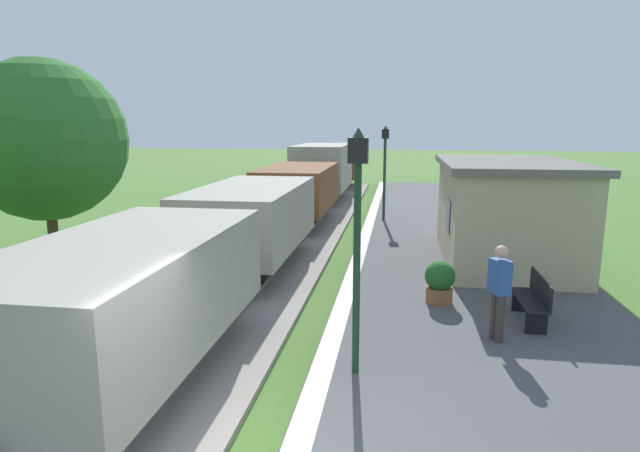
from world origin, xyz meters
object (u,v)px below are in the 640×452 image
(person_waiting, at_px, (499,289))
(tree_trackside_far, at_px, (44,140))
(lamp_post_far, at_px, (385,155))
(station_hut, at_px, (505,211))
(bench_down_platform, at_px, (473,219))
(lamp_post_near, at_px, (357,208))
(potted_planter, at_px, (440,281))
(freight_train, at_px, (300,189))
(bench_near_hut, at_px, (533,299))

(person_waiting, height_order, tree_trackside_far, tree_trackside_far)
(tree_trackside_far, bearing_deg, lamp_post_far, 40.90)
(station_hut, relative_size, lamp_post_far, 1.57)
(bench_down_platform, xyz_separation_m, lamp_post_near, (-3.19, -11.23, 2.08))
(station_hut, relative_size, potted_planter, 6.33)
(freight_train, relative_size, lamp_post_near, 8.81)
(freight_train, height_order, bench_down_platform, freight_train)
(freight_train, bearing_deg, bench_near_hut, -57.85)
(station_hut, distance_m, tree_trackside_far, 12.68)
(station_hut, distance_m, bench_down_platform, 3.98)
(bench_near_hut, height_order, lamp_post_near, lamp_post_near)
(bench_near_hut, distance_m, tree_trackside_far, 12.79)
(potted_planter, bearing_deg, bench_near_hut, -27.24)
(bench_down_platform, height_order, potted_planter, potted_planter)
(potted_planter, height_order, tree_trackside_far, tree_trackside_far)
(person_waiting, distance_m, lamp_post_near, 3.27)
(bench_near_hut, xyz_separation_m, lamp_post_near, (-3.19, -2.58, 2.08))
(lamp_post_near, relative_size, lamp_post_far, 1.00)
(bench_near_hut, bearing_deg, freight_train, 122.15)
(station_hut, relative_size, tree_trackside_far, 1.01)
(bench_near_hut, distance_m, bench_down_platform, 8.65)
(station_hut, bearing_deg, lamp_post_far, 120.52)
(bench_down_platform, bearing_deg, bench_near_hut, -90.00)
(station_hut, bearing_deg, bench_down_platform, 94.40)
(freight_train, xyz_separation_m, tree_trackside_far, (-5.60, -7.37, 2.10))
(freight_train, height_order, person_waiting, freight_train)
(station_hut, distance_m, potted_planter, 4.49)
(station_hut, xyz_separation_m, bench_near_hut, (-0.30, -4.79, -0.93))
(station_hut, distance_m, lamp_post_near, 8.23)
(bench_near_hut, xyz_separation_m, tree_trackside_far, (-12.11, 2.97, 2.85))
(bench_down_platform, xyz_separation_m, potted_planter, (-1.69, -7.78, 0.00))
(person_waiting, bearing_deg, lamp_post_near, 9.67)
(lamp_post_far, bearing_deg, freight_train, -173.91)
(potted_planter, xyz_separation_m, lamp_post_far, (-1.49, 9.83, 2.08))
(bench_near_hut, relative_size, tree_trackside_far, 0.26)
(bench_near_hut, distance_m, potted_planter, 1.90)
(bench_near_hut, bearing_deg, tree_trackside_far, 166.21)
(freight_train, distance_m, bench_near_hut, 12.24)
(lamp_post_near, bearing_deg, tree_trackside_far, 148.10)
(bench_down_platform, distance_m, lamp_post_near, 11.85)
(person_waiting, height_order, lamp_post_near, lamp_post_near)
(potted_planter, xyz_separation_m, lamp_post_near, (-1.49, -3.45, 2.08))
(lamp_post_near, xyz_separation_m, tree_trackside_far, (-8.92, 5.55, 0.76))
(person_waiting, bearing_deg, station_hut, -125.53)
(lamp_post_far, bearing_deg, tree_trackside_far, -139.10)
(person_waiting, bearing_deg, bench_down_platform, -119.41)
(freight_train, distance_m, lamp_post_near, 13.41)
(lamp_post_near, height_order, tree_trackside_far, tree_trackside_far)
(lamp_post_far, height_order, tree_trackside_far, tree_trackside_far)
(bench_near_hut, bearing_deg, lamp_post_far, 106.58)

